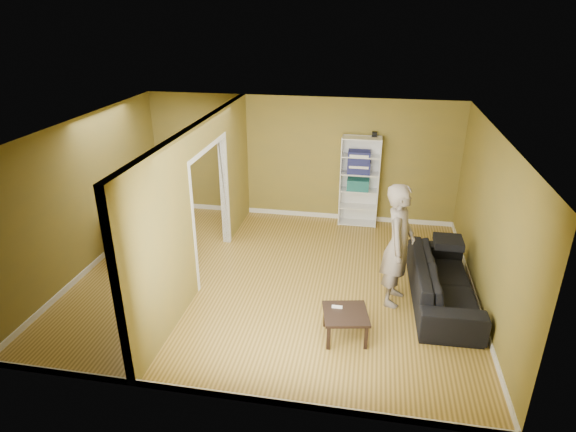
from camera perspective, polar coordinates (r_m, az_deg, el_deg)
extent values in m
plane|color=#B69242|center=(8.21, -1.64, -7.51)|extent=(6.50, 6.50, 0.00)
plane|color=white|center=(7.22, -1.88, 10.45)|extent=(6.50, 6.50, 0.00)
plane|color=olive|center=(10.17, 1.45, 6.80)|extent=(6.50, 0.00, 6.50)
plane|color=olive|center=(5.27, -7.99, -10.56)|extent=(6.50, 0.00, 6.50)
plane|color=olive|center=(8.84, -22.85, 2.27)|extent=(0.00, 5.50, 5.50)
plane|color=olive|center=(7.68, 22.71, -0.84)|extent=(0.00, 5.50, 5.50)
cube|color=black|center=(9.84, 10.21, 9.49)|extent=(0.10, 0.10, 0.10)
imported|color=black|center=(7.81, 18.00, -6.74)|extent=(2.36, 1.07, 0.89)
imported|color=slate|center=(7.31, 13.05, -2.22)|extent=(0.94, 0.79, 2.26)
cube|color=white|center=(10.01, 6.26, 4.19)|extent=(0.02, 0.34, 1.87)
cube|color=white|center=(9.99, 10.66, 3.88)|extent=(0.02, 0.34, 1.87)
cube|color=white|center=(10.14, 8.50, 4.34)|extent=(0.79, 0.02, 1.87)
cube|color=white|center=(10.33, 8.16, -0.75)|extent=(0.75, 0.34, 0.02)
cube|color=white|center=(10.19, 8.28, 1.12)|extent=(0.75, 0.34, 0.02)
cube|color=white|center=(10.05, 8.40, 3.05)|extent=(0.75, 0.34, 0.02)
cube|color=white|center=(9.93, 8.52, 5.03)|extent=(0.75, 0.34, 0.02)
cube|color=white|center=(9.82, 8.65, 7.05)|extent=(0.75, 0.34, 0.02)
cube|color=white|center=(9.73, 8.78, 9.12)|extent=(0.75, 0.34, 0.02)
cube|color=#12745D|center=(10.01, 8.30, 3.73)|extent=(0.45, 0.29, 0.23)
cube|color=navy|center=(9.89, 8.41, 5.74)|extent=(0.46, 0.30, 0.24)
cube|color=#16124A|center=(9.83, 8.44, 6.98)|extent=(0.44, 0.29, 0.23)
cube|color=black|center=(6.75, 6.85, -11.45)|extent=(0.60, 0.60, 0.04)
cube|color=black|center=(6.68, 4.40, -13.91)|extent=(0.05, 0.05, 0.36)
cube|color=black|center=(6.67, 8.83, -14.26)|extent=(0.05, 0.05, 0.36)
cube|color=black|center=(7.08, 4.85, -11.46)|extent=(0.05, 0.05, 0.36)
cube|color=black|center=(7.07, 8.99, -11.78)|extent=(0.05, 0.05, 0.36)
cube|color=white|center=(6.82, 5.84, -10.66)|extent=(0.15, 0.04, 0.03)
cube|color=beige|center=(9.14, -16.48, 0.32)|extent=(1.27, 0.85, 0.04)
cylinder|color=beige|center=(9.28, -20.42, -2.58)|extent=(0.05, 0.05, 0.76)
cylinder|color=beige|center=(8.76, -13.79, -3.28)|extent=(0.05, 0.05, 0.76)
cylinder|color=beige|center=(9.86, -18.34, -0.73)|extent=(0.05, 0.05, 0.76)
cylinder|color=beige|center=(9.38, -12.03, -1.27)|extent=(0.05, 0.05, 0.76)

